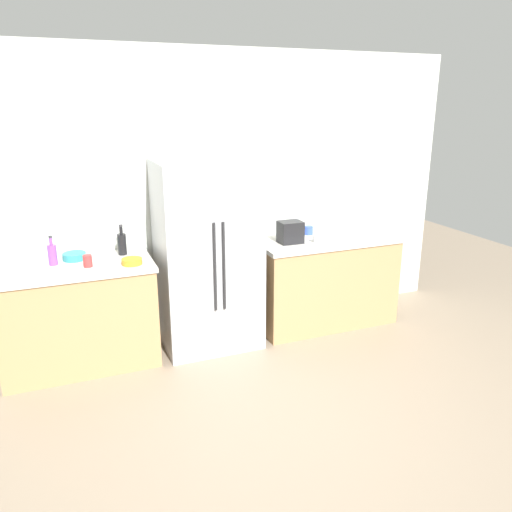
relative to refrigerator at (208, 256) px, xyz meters
The scene contains 13 objects.
ground_plane 1.73m from the refrigerator, 86.70° to the right, with size 10.52×10.52×0.00m, color gray.
kitchen_back_panel 0.63m from the refrigerator, 77.95° to the left, with size 5.26×0.10×2.66m, color silver.
counter_left 1.21m from the refrigerator, behind, with size 1.27×0.69×0.90m.
counter_right 1.28m from the refrigerator, ahead, with size 1.42×0.69×0.90m.
refrigerator is the anchor object (origin of this frame).
toaster 0.83m from the refrigerator, ahead, with size 0.22×0.18×0.21m, color black.
bottle_a 1.30m from the refrigerator, behind, with size 0.07×0.07×0.25m.
bottle_b 0.76m from the refrigerator, 166.50° to the left, with size 0.07×0.07×0.27m.
cup_a 1.04m from the refrigerator, behind, with size 0.07×0.07×0.10m, color red.
cup_b 1.07m from the refrigerator, ahead, with size 0.09×0.09×0.07m, color white.
cup_c 1.14m from the refrigerator, ahead, with size 0.09×0.09×0.09m, color blue.
bowl_a 0.71m from the refrigerator, 168.56° to the right, with size 0.17×0.17×0.05m, color orange.
bowl_b 1.14m from the refrigerator, behind, with size 0.19×0.19×0.06m, color teal.
Camera 1 is at (-1.29, -2.68, 2.18)m, focal length 35.19 mm.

